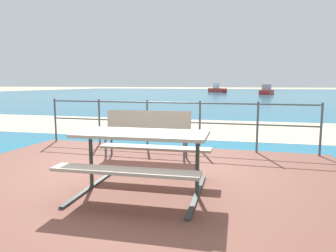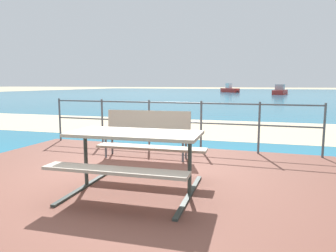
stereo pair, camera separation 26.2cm
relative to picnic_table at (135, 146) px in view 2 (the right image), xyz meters
name	(u,v)px [view 2 (the right image)]	position (x,y,z in m)	size (l,w,h in m)	color
ground_plane	(126,184)	(-0.33, 0.40, -0.66)	(240.00, 240.00, 0.00)	tan
patio_paving	(126,182)	(-0.33, 0.40, -0.63)	(6.40, 5.20, 0.06)	brown
sea_water	(256,95)	(-0.33, 40.40, -0.65)	(90.00, 90.00, 0.01)	teal
beach_strip	(207,128)	(-0.33, 6.47, -0.65)	(54.00, 4.52, 0.01)	beige
picnic_table	(135,146)	(0.00, 0.00, 0.00)	(1.75, 1.63, 0.78)	tan
park_bench	(147,130)	(-0.59, 1.86, -0.07)	(1.68, 0.53, 0.89)	tan
railing_fence	(174,118)	(-0.33, 2.83, 0.06)	(5.94, 0.04, 1.04)	#4C5156
boat_near	(230,90)	(-4.97, 50.14, -0.19)	(3.75, 4.14, 1.53)	red
boat_mid	(280,91)	(2.78, 41.83, -0.20)	(2.16, 5.32, 1.35)	red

